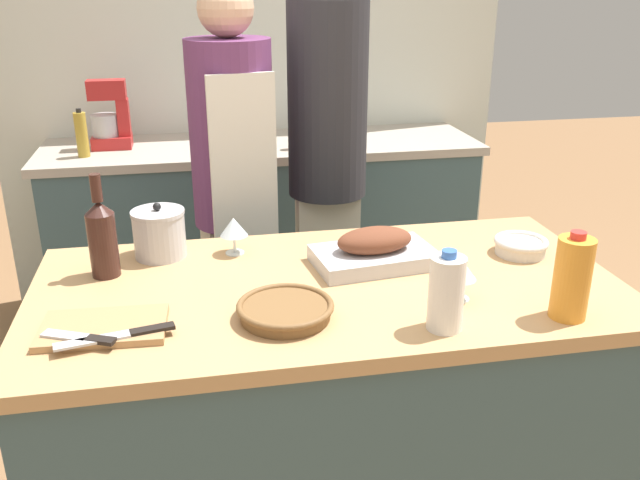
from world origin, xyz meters
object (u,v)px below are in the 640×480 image
at_px(knife_chef, 120,335).
at_px(condiment_bottle_tall, 304,127).
at_px(milk_jug, 446,293).
at_px(person_cook_aproned, 235,189).
at_px(juice_jug, 572,278).
at_px(stock_pot, 159,233).
at_px(person_cook_guest, 327,156).
at_px(stand_mixer, 110,120).
at_px(roasting_pan, 374,251).
at_px(cutting_board, 104,327).
at_px(wine_bottle_green, 102,237).
at_px(wine_glass_right, 461,270).
at_px(knife_paring, 81,338).
at_px(condiment_bottle_short, 82,134).
at_px(wine_glass_left, 234,228).
at_px(wicker_basket, 285,310).
at_px(mixing_bowl, 521,245).

bearing_deg(knife_chef, condiment_bottle_tall, 67.00).
relative_size(milk_jug, person_cook_aproned, 0.12).
bearing_deg(juice_jug, knife_chef, 176.03).
xyz_separation_m(stock_pot, person_cook_guest, (0.63, 0.60, 0.05)).
bearing_deg(stand_mixer, milk_jug, -64.45).
bearing_deg(roasting_pan, cutting_board, -160.54).
distance_m(milk_jug, wine_bottle_green, 0.94).
bearing_deg(wine_glass_right, knife_paring, -176.30).
relative_size(stand_mixer, person_cook_aproned, 0.19).
height_order(milk_jug, knife_paring, milk_jug).
xyz_separation_m(roasting_pan, wine_glass_right, (0.15, -0.26, 0.04)).
xyz_separation_m(stock_pot, condiment_bottle_short, (-0.36, 1.19, 0.05)).
bearing_deg(person_cook_aproned, wine_glass_right, -73.87).
height_order(wine_glass_left, person_cook_guest, person_cook_guest).
bearing_deg(condiment_bottle_tall, wine_bottle_green, -121.38).
xyz_separation_m(roasting_pan, wicker_basket, (-0.30, -0.27, -0.02)).
distance_m(wicker_basket, condiment_bottle_tall, 1.66).
relative_size(roasting_pan, condiment_bottle_short, 1.70).
relative_size(cutting_board, mixing_bowl, 1.86).
bearing_deg(mixing_bowl, wine_glass_left, 168.77).
relative_size(cutting_board, knife_chef, 1.12).
bearing_deg(knife_paring, condiment_bottle_tall, 64.50).
bearing_deg(knife_paring, stand_mixer, 92.75).
distance_m(wine_glass_right, condiment_bottle_tall, 1.61).
bearing_deg(person_cook_aproned, condiment_bottle_short, 120.82).
height_order(wine_glass_left, knife_paring, wine_glass_left).
bearing_deg(condiment_bottle_tall, knife_paring, -115.50).
distance_m(juice_jug, wine_glass_right, 0.27).
relative_size(juice_jug, condiment_bottle_short, 1.03).
relative_size(wine_glass_left, stand_mixer, 0.36).
bearing_deg(stand_mixer, roasting_pan, -60.71).
xyz_separation_m(wicker_basket, condiment_bottle_short, (-0.67, 1.65, 0.10)).
height_order(cutting_board, condiment_bottle_short, condiment_bottle_short).
xyz_separation_m(wicker_basket, mixing_bowl, (0.75, 0.27, 0.00)).
distance_m(cutting_board, knife_chef, 0.08).
xyz_separation_m(roasting_pan, knife_paring, (-0.77, -0.32, -0.02)).
xyz_separation_m(roasting_pan, condiment_bottle_short, (-0.97, 1.38, 0.08)).
height_order(cutting_board, milk_jug, milk_jug).
bearing_deg(stand_mixer, person_cook_guest, -40.46).
relative_size(cutting_board, wine_bottle_green, 1.02).
height_order(roasting_pan, condiment_bottle_short, condiment_bottle_short).
bearing_deg(stand_mixer, knife_chef, -84.65).
height_order(condiment_bottle_tall, condiment_bottle_short, same).
distance_m(knife_chef, condiment_bottle_short, 1.73).
bearing_deg(cutting_board, roasting_pan, 19.46).
distance_m(milk_jug, wine_glass_right, 0.17).
distance_m(wine_glass_right, knife_paring, 0.93).
bearing_deg(roasting_pan, wine_bottle_green, 174.59).
height_order(wine_glass_right, person_cook_aproned, person_cook_aproned).
distance_m(wine_glass_left, stand_mixer, 1.45).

